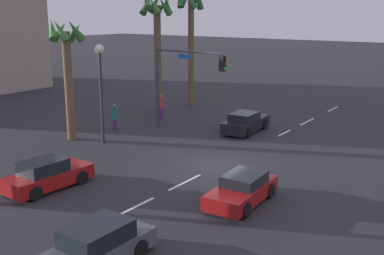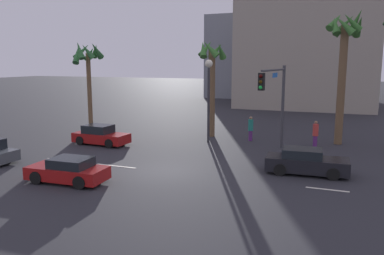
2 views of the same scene
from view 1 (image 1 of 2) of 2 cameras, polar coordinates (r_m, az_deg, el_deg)
name	(u,v)px [view 1 (image 1 of 2)]	position (r m, az deg, el deg)	size (l,w,h in m)	color
ground_plane	(218,166)	(24.81, 3.21, -4.67)	(220.00, 220.00, 0.00)	#28282D
lane_stripe_2	(135,207)	(19.87, -6.98, -9.58)	(2.50, 0.14, 0.01)	silver
lane_stripe_3	(185,182)	(22.46, -0.85, -6.65)	(2.54, 0.14, 0.01)	silver
lane_stripe_4	(284,133)	(31.96, 11.15, -0.65)	(1.94, 0.14, 0.01)	silver
lane_stripe_5	(307,122)	(35.58, 13.78, 0.69)	(2.60, 0.14, 0.01)	silver
lane_stripe_6	(333,109)	(40.86, 16.72, 2.17)	(2.44, 0.14, 0.01)	silver
car_0	(47,175)	(22.50, -17.14, -5.55)	(4.10, 1.92, 1.40)	maroon
car_1	(245,123)	(31.76, 6.49, 0.59)	(4.29, 1.97, 1.35)	black
car_2	(93,249)	(15.55, -11.92, -14.22)	(4.42, 1.85, 1.39)	#474C51
car_3	(242,190)	(20.11, 6.09, -7.50)	(4.01, 1.93, 1.23)	maroon
traffic_signal	(181,74)	(31.22, -1.40, 6.52)	(0.69, 5.84, 5.62)	#38383D
streetlamp	(100,75)	(28.73, -11.03, 6.31)	(0.56, 0.56, 6.01)	#2D2D33
pedestrian_0	(161,106)	(35.58, -3.73, 2.61)	(0.54, 0.54, 1.81)	#59266B
pedestrian_1	(115,116)	(32.38, -9.34, 1.35)	(0.53, 0.53, 1.83)	#59266B
palm_tree_0	(157,28)	(37.09, -4.26, 11.99)	(2.72, 2.62, 9.53)	brown
palm_tree_2	(190,25)	(39.31, -0.20, 12.27)	(2.36, 2.40, 10.04)	brown
palm_tree_3	(67,56)	(29.93, -14.97, 8.35)	(2.26, 2.27, 7.62)	brown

